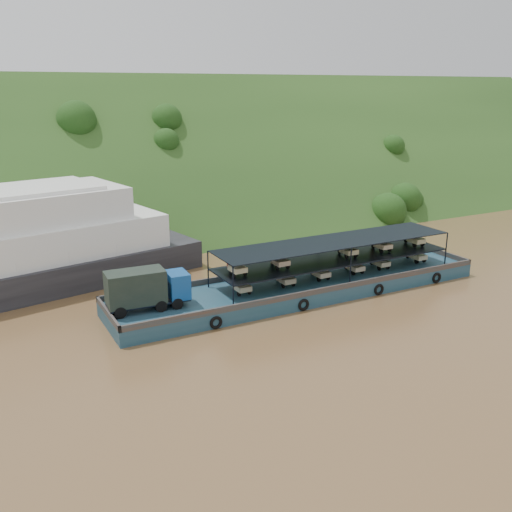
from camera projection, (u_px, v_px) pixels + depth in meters
name	position (u px, v px, depth m)	size (l,w,h in m)	color
ground	(291.00, 295.00, 51.25)	(160.00, 160.00, 0.00)	brown
hillside	(161.00, 218.00, 81.74)	(140.00, 28.00, 28.00)	#1E3B15
cargo_barge	(291.00, 284.00, 50.81)	(35.00, 7.18, 4.54)	#153B4A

